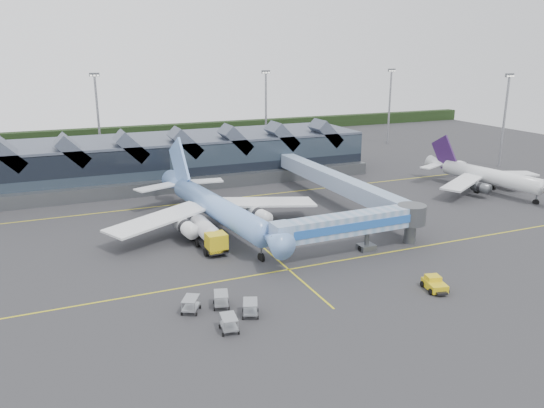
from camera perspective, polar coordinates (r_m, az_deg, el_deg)
name	(u,v)px	position (r m, az deg, el deg)	size (l,w,h in m)	color
ground	(265,249)	(76.62, -0.73, -4.89)	(260.00, 260.00, 0.00)	#2C2C2E
taxi_stripes	(242,229)	(85.40, -3.30, -2.67)	(120.00, 60.00, 0.01)	gold
tree_line_far	(137,132)	(180.04, -14.34, 7.49)	(260.00, 4.00, 4.00)	black
terminal	(160,159)	(117.82, -11.92, 4.72)	(90.00, 22.25, 12.52)	black
light_masts	(247,112)	(138.48, -2.67, 9.89)	(132.40, 42.56, 22.45)	gray
main_airliner	(215,206)	(84.26, -6.20, -0.24)	(35.47, 41.08, 13.19)	#76A3F0
regional_jet	(486,175)	(115.74, 22.01, 2.87)	(27.40, 30.21, 10.38)	white
jet_bridge	(362,223)	(75.60, 9.62, -2.06)	(24.49, 4.22, 5.92)	#6D92B6
fuel_truck	(207,233)	(77.69, -7.02, -3.10)	(3.46, 10.97, 3.66)	black
pushback_tug	(435,284)	(66.79, 17.08, -8.25)	(2.93, 3.97, 1.62)	gold
baggage_carts	(223,308)	(58.19, -5.32, -11.09)	(8.13, 8.29, 1.67)	#94989C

